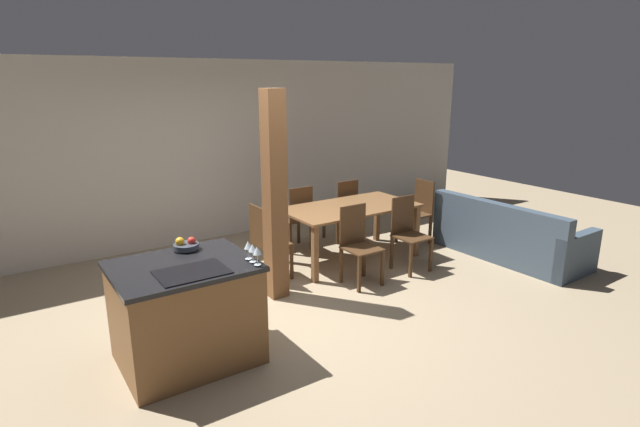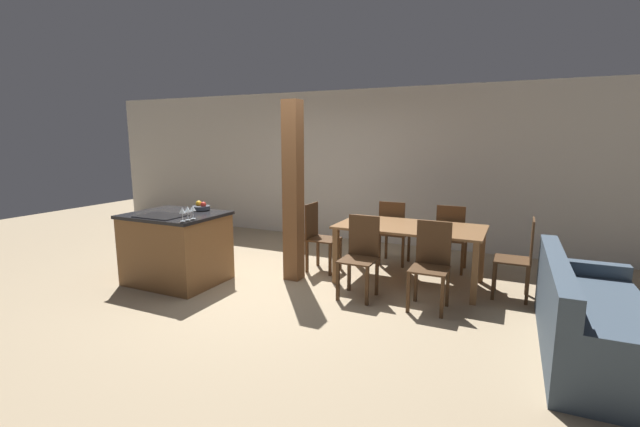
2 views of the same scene
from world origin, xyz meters
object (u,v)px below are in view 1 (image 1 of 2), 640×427
object	(u,v)px
dining_chair_near_left	(358,243)
dining_chair_near_right	(408,232)
dining_chair_far_left	(297,217)
kitchen_island	(186,312)
dining_table	(350,213)
wine_glass_near	(257,251)
couch	(508,238)
fruit_bowl	(186,245)
dining_chair_foot_end	(418,211)
dining_chair_far_right	(343,209)
wine_glass_middle	(253,248)
timber_post	(275,197)
dining_chair_head_end	(266,241)
wine_glass_far	(248,246)

from	to	relation	value
dining_chair_near_left	dining_chair_near_right	bearing A→B (deg)	0.00
dining_chair_far_left	kitchen_island	bearing A→B (deg)	40.08
kitchen_island	dining_table	distance (m)	3.01
wine_glass_near	couch	bearing A→B (deg)	6.60
fruit_bowl	dining_chair_foot_end	xyz separation A→B (m)	(3.87, 0.92, -0.46)
dining_chair_far_right	fruit_bowl	bearing A→B (deg)	28.50
wine_glass_near	dining_chair_near_left	bearing A→B (deg)	27.28
wine_glass_near	dining_chair_foot_end	size ratio (longest dim) A/B	0.17
wine_glass_middle	dining_chair_foot_end	distance (m)	3.88
kitchen_island	wine_glass_middle	bearing A→B (deg)	-31.56
dining_table	fruit_bowl	bearing A→B (deg)	-160.46
wine_glass_near	kitchen_island	bearing A→B (deg)	141.98
wine_glass_middle	dining_chair_far_left	distance (m)	2.96
kitchen_island	fruit_bowl	world-z (taller)	fruit_bowl
dining_chair_foot_end	timber_post	size ratio (longest dim) A/B	0.41
wine_glass_near	fruit_bowl	bearing A→B (deg)	116.32
fruit_bowl	dining_chair_head_end	xyz separation A→B (m)	(1.30, 0.92, -0.46)
dining_chair_near_left	couch	bearing A→B (deg)	-11.44
dining_chair_head_end	dining_chair_far_left	bearing A→B (deg)	-51.06
dining_chair_near_left	couch	distance (m)	2.34
dining_chair_near_left	dining_chair_far_right	distance (m)	1.64
dining_table	dining_chair_near_right	distance (m)	0.83
wine_glass_near	dining_chair_far_left	xyz separation A→B (m)	(1.82, 2.35, -0.54)
dining_chair_near_right	dining_chair_head_end	distance (m)	1.84
wine_glass_near	dining_chair_far_left	world-z (taller)	wine_glass_near
wine_glass_middle	wine_glass_far	size ratio (longest dim) A/B	1.00
dining_table	dining_chair_near_right	size ratio (longest dim) A/B	1.91
wine_glass_near	wine_glass_middle	bearing A→B (deg)	90.00
dining_chair_head_end	wine_glass_near	bearing A→B (deg)	150.30
fruit_bowl	wine_glass_near	size ratio (longest dim) A/B	1.41
couch	dining_chair_far_left	bearing A→B (deg)	49.23
dining_chair_near_right	dining_chair_far_right	world-z (taller)	same
wine_glass_near	timber_post	bearing A→B (deg)	55.03
dining_chair_far_right	dining_table	bearing A→B (deg)	59.98
fruit_bowl	dining_chair_head_end	size ratio (longest dim) A/B	0.24
fruit_bowl	dining_chair_far_right	xyz separation A→B (m)	(3.00, 1.63, -0.46)
fruit_bowl	dining_chair_head_end	world-z (taller)	fruit_bowl
dining_chair_head_end	dining_chair_near_right	bearing A→B (deg)	-112.68
wine_glass_near	timber_post	xyz separation A→B (m)	(0.81, 1.15, 0.12)
kitchen_island	couch	world-z (taller)	kitchen_island
wine_glass_near	dining_chair_near_left	size ratio (longest dim) A/B	0.17
timber_post	dining_chair_foot_end	bearing A→B (deg)	10.34
wine_glass_near	couch	distance (m)	4.20
wine_glass_near	wine_glass_far	bearing A→B (deg)	90.00
wine_glass_far	dining_chair_foot_end	bearing A→B (deg)	22.78
dining_chair_far_left	dining_chair_head_end	distance (m)	1.13
dining_chair_near_left	dining_chair_far_left	size ratio (longest dim) A/B	1.00
timber_post	dining_chair_far_left	bearing A→B (deg)	49.98
dining_chair_far_left	dining_chair_far_right	size ratio (longest dim) A/B	1.00
dining_chair_head_end	timber_post	bearing A→B (deg)	164.93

